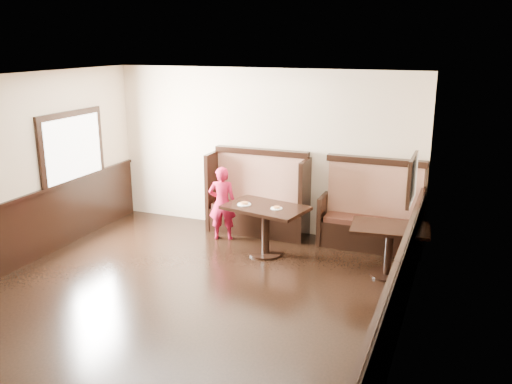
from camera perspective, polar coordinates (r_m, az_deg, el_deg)
The scene contains 9 objects.
ground at distance 6.84m, azimuth -10.05°, elevation -12.88°, with size 7.00×7.00×0.00m, color black.
room_shell at distance 6.91m, azimuth -11.22°, elevation -6.47°, with size 7.00×7.00×7.00m.
booth_main at distance 9.37m, azimuth 0.28°, elevation -1.13°, with size 1.75×0.72×1.45m.
booth_neighbor at distance 8.90m, azimuth 12.07°, elevation -2.73°, with size 1.65×0.72×1.45m.
table_main at distance 8.35m, azimuth 1.01°, elevation -2.71°, with size 1.37×1.01×0.79m.
table_neighbor at distance 7.85m, azimuth 13.84°, elevation -4.82°, with size 1.13×0.81×0.74m.
child at distance 9.01m, azimuth -3.58°, elevation -1.20°, with size 0.46×0.30×1.25m, color #A81131.
pizza_plate_left at distance 8.37m, azimuth -1.25°, elevation -1.25°, with size 0.21×0.21×0.04m.
pizza_plate_right at distance 8.19m, azimuth 2.17°, elevation -1.68°, with size 0.18×0.18×0.03m.
Camera 1 is at (3.25, -5.06, 3.25)m, focal length 38.00 mm.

